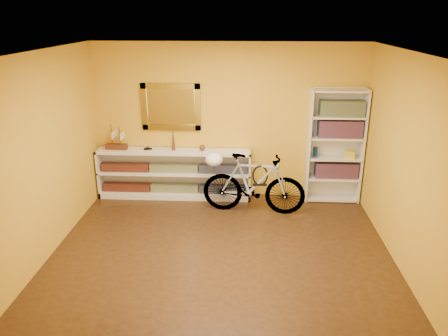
# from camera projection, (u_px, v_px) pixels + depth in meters

# --- Properties ---
(floor) EXTENTS (4.50, 4.00, 0.01)m
(floor) POSITION_uv_depth(u_px,v_px,m) (221.00, 253.00, 5.78)
(floor) COLOR black
(floor) RESTS_ON ground
(ceiling) EXTENTS (4.50, 4.00, 0.01)m
(ceiling) POSITION_uv_depth(u_px,v_px,m) (221.00, 52.00, 4.89)
(ceiling) COLOR silver
(ceiling) RESTS_ON ground
(back_wall) EXTENTS (4.50, 0.01, 2.60)m
(back_wall) POSITION_uv_depth(u_px,v_px,m) (228.00, 122.00, 7.22)
(back_wall) COLOR gold
(back_wall) RESTS_ON ground
(left_wall) EXTENTS (0.01, 4.00, 2.60)m
(left_wall) POSITION_uv_depth(u_px,v_px,m) (43.00, 157.00, 5.45)
(left_wall) COLOR gold
(left_wall) RESTS_ON ground
(right_wall) EXTENTS (0.01, 4.00, 2.60)m
(right_wall) POSITION_uv_depth(u_px,v_px,m) (407.00, 164.00, 5.22)
(right_wall) COLOR gold
(right_wall) RESTS_ON ground
(gilt_mirror) EXTENTS (0.98, 0.06, 0.78)m
(gilt_mirror) POSITION_uv_depth(u_px,v_px,m) (171.00, 107.00, 7.14)
(gilt_mirror) COLOR olive
(gilt_mirror) RESTS_ON back_wall
(wall_socket) EXTENTS (0.09, 0.02, 0.09)m
(wall_socket) POSITION_uv_depth(u_px,v_px,m) (280.00, 182.00, 7.51)
(wall_socket) COLOR silver
(wall_socket) RESTS_ON back_wall
(console_unit) EXTENTS (2.60, 0.35, 0.85)m
(console_unit) POSITION_uv_depth(u_px,v_px,m) (174.00, 174.00, 7.38)
(console_unit) COLOR silver
(console_unit) RESTS_ON floor
(cd_row_lower) EXTENTS (2.50, 0.13, 0.14)m
(cd_row_lower) POSITION_uv_depth(u_px,v_px,m) (175.00, 188.00, 7.45)
(cd_row_lower) COLOR black
(cd_row_lower) RESTS_ON console_unit
(cd_row_upper) EXTENTS (2.50, 0.13, 0.14)m
(cd_row_upper) POSITION_uv_depth(u_px,v_px,m) (174.00, 168.00, 7.33)
(cd_row_upper) COLOR navy
(cd_row_upper) RESTS_ON console_unit
(model_ship) EXTENTS (0.37, 0.16, 0.43)m
(model_ship) POSITION_uv_depth(u_px,v_px,m) (116.00, 137.00, 7.21)
(model_ship) COLOR #3F1F11
(model_ship) RESTS_ON console_unit
(toy_car) EXTENTS (0.00, 0.01, 0.00)m
(toy_car) POSITION_uv_depth(u_px,v_px,m) (148.00, 150.00, 7.26)
(toy_car) COLOR black
(toy_car) RESTS_ON console_unit
(bronze_ornament) EXTENTS (0.07, 0.07, 0.38)m
(bronze_ornament) POSITION_uv_depth(u_px,v_px,m) (173.00, 139.00, 7.17)
(bronze_ornament) COLOR brown
(bronze_ornament) RESTS_ON console_unit
(decorative_orb) EXTENTS (0.10, 0.10, 0.10)m
(decorative_orb) POSITION_uv_depth(u_px,v_px,m) (202.00, 148.00, 7.20)
(decorative_orb) COLOR brown
(decorative_orb) RESTS_ON console_unit
(bookcase) EXTENTS (0.90, 0.30, 1.90)m
(bookcase) POSITION_uv_depth(u_px,v_px,m) (335.00, 146.00, 7.09)
(bookcase) COLOR silver
(bookcase) RESTS_ON floor
(book_row_a) EXTENTS (0.70, 0.22, 0.26)m
(book_row_a) POSITION_uv_depth(u_px,v_px,m) (336.00, 170.00, 7.23)
(book_row_a) COLOR maroon
(book_row_a) RESTS_ON bookcase
(book_row_b) EXTENTS (0.70, 0.22, 0.28)m
(book_row_b) POSITION_uv_depth(u_px,v_px,m) (340.00, 129.00, 6.98)
(book_row_b) COLOR maroon
(book_row_b) RESTS_ON bookcase
(book_row_c) EXTENTS (0.70, 0.22, 0.25)m
(book_row_c) POSITION_uv_depth(u_px,v_px,m) (342.00, 108.00, 6.87)
(book_row_c) COLOR #1B5461
(book_row_c) RESTS_ON bookcase
(travel_mug) EXTENTS (0.08, 0.08, 0.18)m
(travel_mug) POSITION_uv_depth(u_px,v_px,m) (315.00, 152.00, 7.12)
(travel_mug) COLOR #163E9B
(travel_mug) RESTS_ON bookcase
(red_tin) EXTENTS (0.18, 0.18, 0.19)m
(red_tin) POSITION_uv_depth(u_px,v_px,m) (326.00, 109.00, 6.92)
(red_tin) COLOR maroon
(red_tin) RESTS_ON bookcase
(yellow_bag) EXTENTS (0.18, 0.15, 0.12)m
(yellow_bag) POSITION_uv_depth(u_px,v_px,m) (350.00, 155.00, 7.08)
(yellow_bag) COLOR gold
(yellow_bag) RESTS_ON bookcase
(bicycle) EXTENTS (0.59, 1.69, 0.97)m
(bicycle) POSITION_uv_depth(u_px,v_px,m) (254.00, 184.00, 6.79)
(bicycle) COLOR silver
(bicycle) RESTS_ON floor
(helmet) EXTENTS (0.28, 0.26, 0.21)m
(helmet) POSITION_uv_depth(u_px,v_px,m) (214.00, 160.00, 6.75)
(helmet) COLOR white
(helmet) RESTS_ON bicycle
(u_lock) EXTENTS (0.25, 0.03, 0.25)m
(u_lock) POSITION_uv_depth(u_px,v_px,m) (260.00, 175.00, 6.72)
(u_lock) COLOR black
(u_lock) RESTS_ON bicycle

